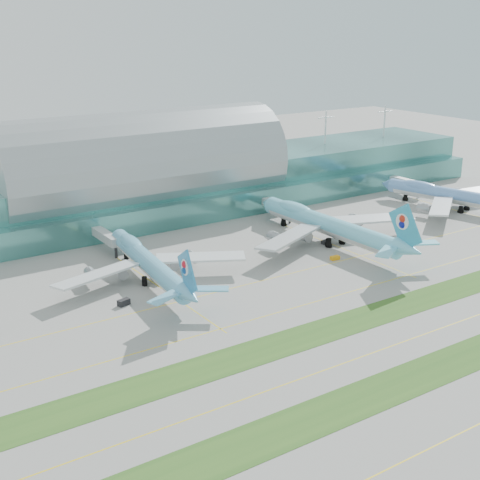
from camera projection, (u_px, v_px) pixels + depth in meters
ground at (354, 325)px, 177.98m from camera, size 700.00×700.00×0.00m
terminal at (141, 182)px, 275.42m from camera, size 340.00×69.10×36.00m
grass_strip_near at (437, 368)px, 155.82m from camera, size 420.00×12.00×0.08m
grass_strip_far at (349, 323)px, 179.55m from camera, size 420.00×12.00×0.08m
taxiline_b at (393, 346)px, 166.90m from camera, size 420.00×0.35×0.01m
taxiline_c at (311, 303)px, 192.21m from camera, size 420.00×0.35×0.01m
taxiline_d at (266, 280)px, 209.61m from camera, size 420.00×0.35×0.01m
airliner_b at (148, 261)px, 207.77m from camera, size 62.53×71.36×19.64m
airliner_c at (327, 224)px, 243.07m from camera, size 72.87×82.60×22.76m
airliner_d at (455, 195)px, 285.33m from camera, size 64.50×74.50×20.81m
gse_c at (124, 302)px, 190.45m from camera, size 3.88×2.65×1.77m
gse_d at (189, 296)px, 195.36m from camera, size 3.43×2.59×1.40m
gse_e at (335, 258)px, 226.94m from camera, size 3.35×1.96×1.30m
gse_f at (326, 242)px, 243.26m from camera, size 3.63×2.16×1.41m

